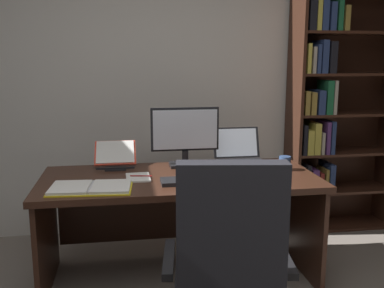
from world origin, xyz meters
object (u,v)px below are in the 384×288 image
reading_stand_with_book (115,155)px  pen (141,176)px  laptop (240,156)px  computer_mouse (242,177)px  bookshelf (331,112)px  monitor (185,137)px  office_chair (228,281)px  desk (178,199)px  coffee_mug (285,163)px  keyboard (195,181)px  open_binder (91,188)px  notepad (138,177)px

reading_stand_with_book → pen: 0.38m
laptop → computer_mouse: 0.45m
reading_stand_with_book → laptop: bearing=-3.5°
bookshelf → monitor: (-1.31, -0.45, -0.10)m
bookshelf → office_chair: size_ratio=1.93×
desk → bookshelf: (1.39, 0.64, 0.49)m
reading_stand_with_book → monitor: bearing=-7.4°
computer_mouse → coffee_mug: size_ratio=1.09×
office_chair → monitor: monitor is taller
monitor → keyboard: size_ratio=1.14×
desk → office_chair: 0.98m
laptop → reading_stand_with_book: size_ratio=1.21×
office_chair → monitor: 1.25m
laptop → keyboard: size_ratio=0.82×
reading_stand_with_book → coffee_mug: bearing=-14.2°
open_binder → bookshelf: bearing=30.1°
bookshelf → computer_mouse: bearing=-138.9°
office_chair → coffee_mug: (0.62, 0.93, 0.32)m
office_chair → computer_mouse: (0.26, 0.72, 0.29)m
office_chair → notepad: (-0.38, 0.88, 0.28)m
office_chair → pen: size_ratio=7.41×
open_binder → pen: size_ratio=3.51×
monitor → notepad: size_ratio=2.29×
bookshelf → desk: bearing=-155.2°
open_binder → coffee_mug: size_ratio=5.16×
computer_mouse → reading_stand_with_book: bearing=147.8°
desk → reading_stand_with_book: size_ratio=6.20×
bookshelf → pen: bearing=-156.0°
coffee_mug → reading_stand_with_book: bearing=165.8°
keyboard → reading_stand_with_book: bearing=134.5°
office_chair → notepad: bearing=121.8°
monitor → computer_mouse: (0.30, -0.43, -0.19)m
office_chair → open_binder: office_chair is taller
bookshelf → computer_mouse: 1.37m
pen → coffee_mug: coffee_mug is taller
pen → coffee_mug: size_ratio=1.47×
coffee_mug → computer_mouse: bearing=-149.7°
monitor → laptop: size_ratio=1.39×
desk → office_chair: size_ratio=1.71×
office_chair → keyboard: office_chair is taller
pen → coffee_mug: bearing=3.0°
monitor → computer_mouse: size_ratio=4.61×
computer_mouse → pen: computer_mouse is taller
notepad → desk: bearing=18.3°
desk → coffee_mug: bearing=-2.9°
desk → reading_stand_with_book: reading_stand_with_book is taller
laptop → coffee_mug: (0.25, -0.23, -0.00)m
bookshelf → keyboard: bookshelf is taller
monitor → coffee_mug: monitor is taller
keyboard → computer_mouse: size_ratio=4.04×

